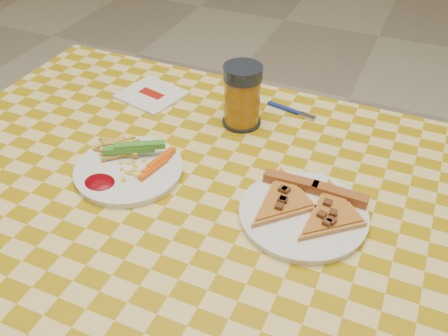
{
  "coord_description": "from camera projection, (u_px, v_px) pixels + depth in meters",
  "views": [
    {
      "loc": [
        0.32,
        -0.65,
        1.39
      ],
      "look_at": [
        0.01,
        0.06,
        0.78
      ],
      "focal_mm": 40.0,
      "sensor_mm": 36.0,
      "label": 1
    }
  ],
  "objects": [
    {
      "name": "table",
      "position": [
        207.0,
        219.0,
        1.01
      ],
      "size": [
        1.28,
        0.88,
        0.76
      ],
      "color": "silver",
      "rests_on": "ground"
    },
    {
      "name": "plate_left",
      "position": [
        129.0,
        171.0,
        1.0
      ],
      "size": [
        0.28,
        0.28,
        0.01
      ],
      "primitive_type": "cylinder",
      "rotation": [
        0.0,
        0.0,
        -0.4
      ],
      "color": "white",
      "rests_on": "table"
    },
    {
      "name": "plate_right",
      "position": [
        303.0,
        215.0,
        0.9
      ],
      "size": [
        0.25,
        0.25,
        0.01
      ],
      "primitive_type": "cylinder",
      "rotation": [
        0.0,
        0.0,
        -0.11
      ],
      "color": "white",
      "rests_on": "table"
    },
    {
      "name": "fries_veggies",
      "position": [
        129.0,
        159.0,
        1.01
      ],
      "size": [
        0.19,
        0.17,
        0.04
      ],
      "color": "gold",
      "rests_on": "plate_left"
    },
    {
      "name": "pizza_slices",
      "position": [
        308.0,
        204.0,
        0.9
      ],
      "size": [
        0.23,
        0.21,
        0.02
      ],
      "color": "gold",
      "rests_on": "plate_right"
    },
    {
      "name": "drink_glass",
      "position": [
        242.0,
        96.0,
        1.11
      ],
      "size": [
        0.09,
        0.09,
        0.14
      ],
      "color": "black",
      "rests_on": "table"
    },
    {
      "name": "napkin",
      "position": [
        152.0,
        95.0,
        1.24
      ],
      "size": [
        0.17,
        0.16,
        0.01
      ],
      "rotation": [
        0.0,
        0.0,
        -0.23
      ],
      "color": "white",
      "rests_on": "table"
    },
    {
      "name": "fork",
      "position": [
        292.0,
        111.0,
        1.18
      ],
      "size": [
        0.13,
        0.04,
        0.01
      ],
      "rotation": [
        0.0,
        0.0,
        -0.2
      ],
      "color": "navy",
      "rests_on": "table"
    }
  ]
}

